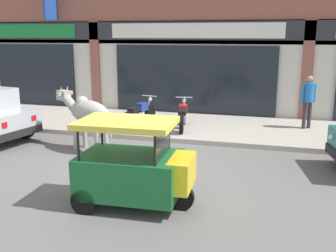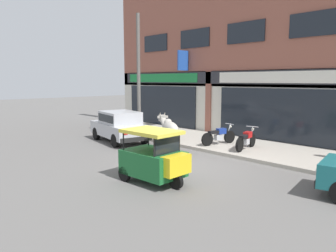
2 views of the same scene
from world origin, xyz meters
The scene contains 8 objects.
ground_plane centered at (0.00, 0.00, 0.00)m, with size 90.00×90.00×0.00m, color #605E5B.
sidewalk centered at (0.00, 4.07, 0.07)m, with size 19.00×3.74×0.13m, color #A8A093.
shop_building centered at (0.00, 6.19, 4.10)m, with size 23.00×1.40×8.65m.
cow centered at (-1.67, 0.92, 1.01)m, with size 1.98×1.18×1.61m.
auto_rickshaw centered at (0.65, -1.88, 0.66)m, with size 2.02×1.24×1.52m.
motorcycle_0 centered at (-1.16, 3.41, 0.52)m, with size 0.65×1.79×0.88m.
motorcycle_1 centered at (0.22, 3.43, 0.52)m, with size 0.58×1.80×0.88m.
pedestrian centered at (3.83, 4.46, 1.12)m, with size 0.43×0.32×1.60m.
Camera 1 is at (2.95, -7.89, 2.93)m, focal length 42.00 mm.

